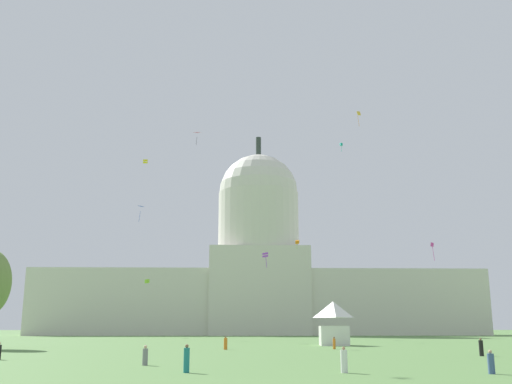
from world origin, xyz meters
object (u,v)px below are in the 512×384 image
object	(u,v)px
event_tent	(334,323)
kite_yellow_high	(145,161)
kite_orange_mid	(297,242)
kite_turquoise_high	(341,145)
person_orange_lawn_far_right	(334,343)
person_orange_deep_crowd	(226,344)
person_grey_edge_east	(145,356)
person_denim_back_center	(491,363)
person_white_back_left	(344,361)
kite_violet_low	(265,255)
kite_lime_low	(147,281)
capitol_building	(259,276)
person_teal_front_right	(187,360)
kite_magenta_low	(432,247)
kite_pink_high	(197,135)
kite_gold_high	(359,115)
person_black_front_left	(481,348)
kite_blue_mid	(139,208)

from	to	relation	value
event_tent	kite_yellow_high	world-z (taller)	kite_yellow_high
kite_orange_mid	kite_turquoise_high	bearing A→B (deg)	63.60
person_orange_lawn_far_right	person_orange_deep_crowd	bearing A→B (deg)	163.31
person_grey_edge_east	kite_orange_mid	world-z (taller)	kite_orange_mid
person_orange_deep_crowd	person_denim_back_center	size ratio (longest dim) A/B	1.13
kite_yellow_high	kite_orange_mid	bearing A→B (deg)	-170.20
person_white_back_left	kite_turquoise_high	distance (m)	127.02
person_orange_lawn_far_right	person_denim_back_center	bearing A→B (deg)	-106.38
kite_violet_low	kite_lime_low	xyz separation A→B (m)	(-27.61, 71.38, 1.35)
capitol_building	person_teal_front_right	world-z (taller)	capitol_building
person_grey_edge_east	kite_magenta_low	size ratio (longest dim) A/B	0.45
event_tent	kite_yellow_high	distance (m)	67.27
kite_lime_low	kite_pink_high	bearing A→B (deg)	-95.83
capitol_building	kite_yellow_high	distance (m)	70.71
person_orange_lawn_far_right	kite_violet_low	bearing A→B (deg)	116.27
person_denim_back_center	person_orange_lawn_far_right	bearing A→B (deg)	-154.75
capitol_building	person_teal_front_right	size ratio (longest dim) A/B	80.34
kite_magenta_low	kite_gold_high	world-z (taller)	kite_gold_high
person_black_front_left	kite_turquoise_high	size ratio (longest dim) A/B	0.70
person_black_front_left	kite_yellow_high	world-z (taller)	kite_yellow_high
kite_orange_mid	kite_magenta_low	bearing A→B (deg)	-36.30
person_denim_back_center	kite_orange_mid	bearing A→B (deg)	-158.75
person_teal_front_right	person_grey_edge_east	bearing A→B (deg)	72.37
capitol_building	kite_turquoise_high	xyz separation A→B (m)	(21.08, -41.86, 32.41)
kite_magenta_low	kite_violet_low	size ratio (longest dim) A/B	1.49
event_tent	person_denim_back_center	xyz separation A→B (m)	(0.89, -54.78, -2.71)
capitol_building	kite_lime_low	world-z (taller)	capitol_building
person_orange_lawn_far_right	kite_magenta_low	xyz separation A→B (m)	(23.63, 29.13, 16.55)
kite_magenta_low	kite_turquoise_high	xyz separation A→B (m)	(-7.72, 46.28, 34.21)
person_white_back_left	person_teal_front_right	distance (m)	10.17
kite_pink_high	kite_lime_low	distance (m)	40.88
person_teal_front_right	kite_orange_mid	size ratio (longest dim) A/B	0.78
person_orange_lawn_far_right	kite_orange_mid	distance (m)	66.43
person_grey_edge_east	kite_orange_mid	distance (m)	98.80
kite_violet_low	person_denim_back_center	bearing A→B (deg)	-19.10
person_grey_edge_east	capitol_building	bearing A→B (deg)	-168.67
kite_lime_low	kite_turquoise_high	world-z (taller)	kite_turquoise_high
person_white_back_left	kite_blue_mid	bearing A→B (deg)	18.61
person_orange_deep_crowd	kite_violet_low	distance (m)	16.17
kite_gold_high	kite_blue_mid	bearing A→B (deg)	-162.20
person_denim_back_center	kite_yellow_high	distance (m)	111.40
person_black_front_left	kite_blue_mid	bearing A→B (deg)	2.28
kite_yellow_high	kite_turquoise_high	bearing A→B (deg)	-159.09
person_denim_back_center	kite_yellow_high	size ratio (longest dim) A/B	1.22
person_white_back_left	kite_yellow_high	size ratio (longest dim) A/B	1.36
person_grey_edge_east	kite_yellow_high	world-z (taller)	kite_yellow_high
kite_lime_low	person_white_back_left	bearing A→B (deg)	-137.86
person_teal_front_right	kite_lime_low	bearing A→B (deg)	55.18
capitol_building	kite_gold_high	xyz separation A→B (m)	(22.37, -59.52, 34.54)
kite_magenta_low	person_denim_back_center	bearing A→B (deg)	75.01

